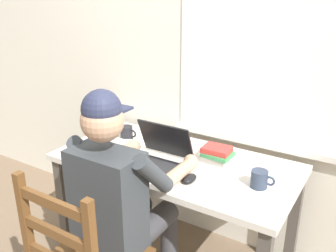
{
  "coord_description": "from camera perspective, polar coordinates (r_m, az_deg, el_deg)",
  "views": [
    {
      "loc": [
        0.97,
        -1.62,
        1.65
      ],
      "look_at": [
        -0.02,
        -0.05,
        0.95
      ],
      "focal_mm": 39.03,
      "sensor_mm": 36.0,
      "label": 1
    }
  ],
  "objects": [
    {
      "name": "back_wall",
      "position": [
        2.29,
        6.96,
        11.81
      ],
      "size": [
        6.0,
        0.08,
        2.6
      ],
      "color": "silver",
      "rests_on": "ground"
    },
    {
      "name": "desk",
      "position": [
        2.15,
        1.08,
        -7.71
      ],
      "size": [
        1.38,
        0.69,
        0.73
      ],
      "color": "beige",
      "rests_on": "ground"
    },
    {
      "name": "seated_person",
      "position": [
        1.85,
        -7.17,
        -10.64
      ],
      "size": [
        0.5,
        0.6,
        1.25
      ],
      "color": "#33383D",
      "rests_on": "ground"
    },
    {
      "name": "laptop",
      "position": [
        2.03,
        -1.79,
        -4.71
      ],
      "size": [
        0.33,
        0.32,
        0.22
      ],
      "color": "black",
      "rests_on": "desk"
    },
    {
      "name": "computer_mouse",
      "position": [
        1.87,
        3.4,
        -8.2
      ],
      "size": [
        0.06,
        0.1,
        0.03
      ],
      "primitive_type": "ellipsoid",
      "color": "black",
      "rests_on": "desk"
    },
    {
      "name": "coffee_mug_white",
      "position": [
        2.37,
        -10.29,
        -1.34
      ],
      "size": [
        0.11,
        0.07,
        0.09
      ],
      "color": "white",
      "rests_on": "desk"
    },
    {
      "name": "coffee_mug_dark",
      "position": [
        1.86,
        14.13,
        -8.05
      ],
      "size": [
        0.12,
        0.08,
        0.09
      ],
      "color": "#2D384C",
      "rests_on": "desk"
    },
    {
      "name": "coffee_mug_spare",
      "position": [
        2.38,
        -6.45,
        -1.07
      ],
      "size": [
        0.12,
        0.08,
        0.09
      ],
      "color": "black",
      "rests_on": "desk"
    },
    {
      "name": "book_stack_main",
      "position": [
        2.09,
        7.55,
        -4.36
      ],
      "size": [
        0.17,
        0.14,
        0.08
      ],
      "color": "gray",
      "rests_on": "desk"
    },
    {
      "name": "paper_pile_near_laptop",
      "position": [
        2.29,
        -7.61,
        -3.01
      ],
      "size": [
        0.29,
        0.24,
        0.02
      ],
      "primitive_type": "cube",
      "rotation": [
        0.0,
        0.0,
        0.26
      ],
      "color": "silver",
      "rests_on": "desk"
    },
    {
      "name": "landscape_photo_print",
      "position": [
        2.21,
        -10.96,
        -4.33
      ],
      "size": [
        0.15,
        0.12,
        0.0
      ],
      "primitive_type": "cube",
      "rotation": [
        0.0,
        0.0,
        -0.26
      ],
      "color": "teal",
      "rests_on": "desk"
    }
  ]
}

